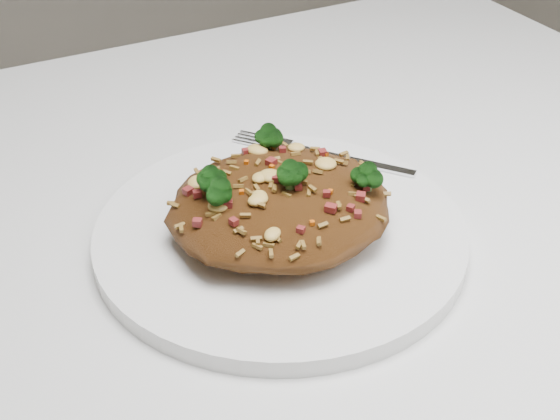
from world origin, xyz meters
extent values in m
cube|color=silver|center=(0.00, 0.00, 0.73)|extent=(1.20, 0.80, 0.04)
cylinder|color=olive|center=(0.54, 0.34, 0.35)|extent=(0.06, 0.06, 0.71)
cylinder|color=white|center=(0.12, -0.01, 0.76)|extent=(0.28, 0.28, 0.01)
ellipsoid|color=brown|center=(0.12, -0.01, 0.78)|extent=(0.16, 0.15, 0.04)
ellipsoid|color=#093407|center=(0.12, -0.02, 0.81)|extent=(0.02, 0.02, 0.02)
ellipsoid|color=#093407|center=(0.14, 0.05, 0.81)|extent=(0.02, 0.02, 0.02)
ellipsoid|color=#093407|center=(0.17, -0.04, 0.81)|extent=(0.02, 0.02, 0.02)
ellipsoid|color=#093407|center=(0.07, 0.01, 0.81)|extent=(0.02, 0.02, 0.02)
ellipsoid|color=#093407|center=(0.07, -0.01, 0.81)|extent=(0.02, 0.02, 0.02)
cube|color=silver|center=(0.23, 0.03, 0.77)|extent=(0.07, 0.08, 0.00)
cube|color=silver|center=(0.16, 0.10, 0.77)|extent=(0.04, 0.04, 0.00)
camera|label=1|loc=(-0.10, -0.42, 1.11)|focal=50.00mm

